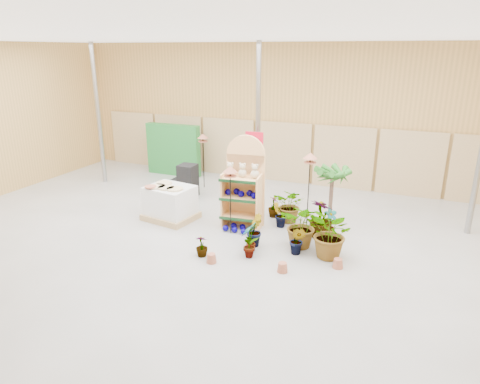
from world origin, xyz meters
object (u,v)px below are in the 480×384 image
object	(u,v)px
pallet_stack	(170,203)
bird_table_front	(230,171)
potted_plant_2	(303,225)
display_shelf	(244,186)

from	to	relation	value
pallet_stack	bird_table_front	bearing A→B (deg)	1.45
potted_plant_2	pallet_stack	bearing A→B (deg)	175.17
display_shelf	bird_table_front	xyz separation A→B (m)	(-0.11, -0.59, 0.51)
display_shelf	potted_plant_2	distance (m)	1.89
display_shelf	pallet_stack	size ratio (longest dim) A/B	1.65
display_shelf	potted_plant_2	world-z (taller)	display_shelf
display_shelf	pallet_stack	xyz separation A→B (m)	(-1.95, -0.35, -0.61)
display_shelf	potted_plant_2	xyz separation A→B (m)	(1.70, -0.65, -0.53)
bird_table_front	display_shelf	bearing A→B (deg)	79.33
display_shelf	pallet_stack	distance (m)	2.08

